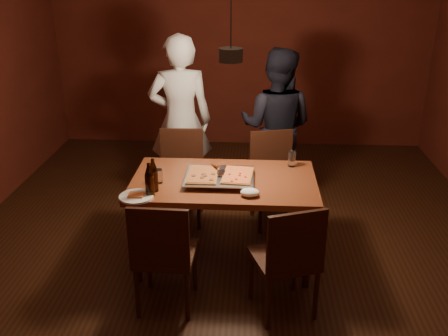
# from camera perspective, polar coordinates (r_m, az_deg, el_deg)

# --- Properties ---
(room_shell) EXTENTS (6.00, 6.00, 6.00)m
(room_shell) POSITION_cam_1_polar(r_m,az_deg,el_deg) (3.87, 0.76, 7.67)
(room_shell) COLOR #351C0E
(room_shell) RESTS_ON ground
(dining_table) EXTENTS (1.50, 0.90, 0.75)m
(dining_table) POSITION_cam_1_polar(r_m,az_deg,el_deg) (4.09, -0.00, -2.25)
(dining_table) COLOR brown
(dining_table) RESTS_ON floor
(chair_far_left) EXTENTS (0.44, 0.44, 0.49)m
(chair_far_left) POSITION_cam_1_polar(r_m,az_deg,el_deg) (4.88, -4.89, 0.11)
(chair_far_left) COLOR #38190F
(chair_far_left) RESTS_ON floor
(chair_far_right) EXTENTS (0.50, 0.50, 0.49)m
(chair_far_right) POSITION_cam_1_polar(r_m,az_deg,el_deg) (4.84, 5.64, -0.13)
(chair_far_right) COLOR #38190F
(chair_far_right) RESTS_ON floor
(chair_near_left) EXTENTS (0.43, 0.43, 0.49)m
(chair_near_left) POSITION_cam_1_polar(r_m,az_deg,el_deg) (3.56, -7.02, -9.01)
(chair_near_left) COLOR #38190F
(chair_near_left) RESTS_ON floor
(chair_near_right) EXTENTS (0.54, 0.54, 0.49)m
(chair_near_right) POSITION_cam_1_polar(r_m,az_deg,el_deg) (3.52, 7.47, -9.50)
(chair_near_right) COLOR #38190F
(chair_near_right) RESTS_ON floor
(pizza_tray) EXTENTS (0.55, 0.46, 0.05)m
(pizza_tray) POSITION_cam_1_polar(r_m,az_deg,el_deg) (4.02, -0.52, -1.18)
(pizza_tray) COLOR silver
(pizza_tray) RESTS_ON dining_table
(pizza_meat) EXTENTS (0.24, 0.38, 0.02)m
(pizza_meat) POSITION_cam_1_polar(r_m,az_deg,el_deg) (4.01, -2.43, -0.73)
(pizza_meat) COLOR maroon
(pizza_meat) RESTS_ON pizza_tray
(pizza_cheese) EXTENTS (0.26, 0.38, 0.02)m
(pizza_cheese) POSITION_cam_1_polar(r_m,az_deg,el_deg) (4.00, 1.58, -0.80)
(pizza_cheese) COLOR gold
(pizza_cheese) RESTS_ON pizza_tray
(spatula) EXTENTS (0.20, 0.25, 0.04)m
(spatula) POSITION_cam_1_polar(r_m,az_deg,el_deg) (4.03, -0.32, -0.52)
(spatula) COLOR silver
(spatula) RESTS_ON pizza_tray
(beer_bottle_a) EXTENTS (0.07, 0.07, 0.26)m
(beer_bottle_a) POSITION_cam_1_polar(r_m,az_deg,el_deg) (3.77, -8.52, -1.32)
(beer_bottle_a) COLOR black
(beer_bottle_a) RESTS_ON dining_table
(beer_bottle_b) EXTENTS (0.07, 0.07, 0.26)m
(beer_bottle_b) POSITION_cam_1_polar(r_m,az_deg,el_deg) (3.85, -8.08, -0.81)
(beer_bottle_b) COLOR black
(beer_bottle_b) RESTS_ON dining_table
(water_glass_left) EXTENTS (0.07, 0.07, 0.11)m
(water_glass_left) POSITION_cam_1_polar(r_m,az_deg,el_deg) (4.01, -7.53, -0.94)
(water_glass_left) COLOR silver
(water_glass_left) RESTS_ON dining_table
(water_glass_right) EXTENTS (0.07, 0.07, 0.13)m
(water_glass_right) POSITION_cam_1_polar(r_m,az_deg,el_deg) (4.34, 7.77, 1.03)
(water_glass_right) COLOR silver
(water_glass_right) RESTS_ON dining_table
(plate_slice) EXTENTS (0.26, 0.26, 0.03)m
(plate_slice) POSITION_cam_1_polar(r_m,az_deg,el_deg) (3.81, -9.99, -3.22)
(plate_slice) COLOR white
(plate_slice) RESTS_ON dining_table
(napkin) EXTENTS (0.15, 0.11, 0.06)m
(napkin) POSITION_cam_1_polar(r_m,az_deg,el_deg) (3.77, 2.98, -2.81)
(napkin) COLOR white
(napkin) RESTS_ON dining_table
(diner_white) EXTENTS (0.69, 0.50, 1.76)m
(diner_white) POSITION_cam_1_polar(r_m,az_deg,el_deg) (5.15, -4.99, 5.38)
(diner_white) COLOR silver
(diner_white) RESTS_ON floor
(diner_dark) EXTENTS (0.93, 0.81, 1.62)m
(diner_dark) POSITION_cam_1_polar(r_m,az_deg,el_deg) (5.21, 5.98, 4.71)
(diner_dark) COLOR black
(diner_dark) RESTS_ON floor
(pendant_lamp) EXTENTS (0.18, 0.18, 1.10)m
(pendant_lamp) POSITION_cam_1_polar(r_m,az_deg,el_deg) (3.79, 0.78, 12.95)
(pendant_lamp) COLOR black
(pendant_lamp) RESTS_ON ceiling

